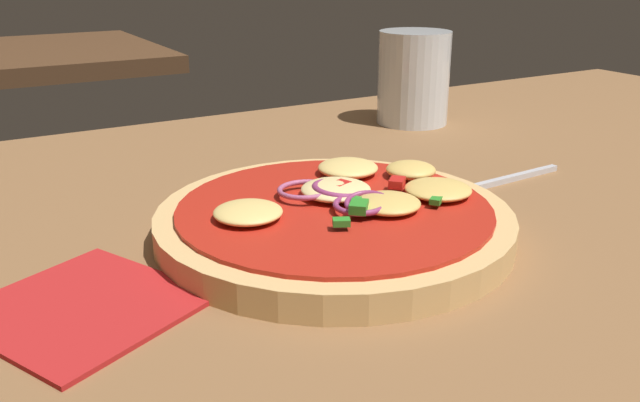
{
  "coord_description": "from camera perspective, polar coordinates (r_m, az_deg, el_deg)",
  "views": [
    {
      "loc": [
        -0.28,
        -0.36,
        0.22
      ],
      "look_at": [
        -0.05,
        0.04,
        0.05
      ],
      "focal_mm": 37.91,
      "sensor_mm": 36.0,
      "label": 1
    }
  ],
  "objects": [
    {
      "name": "beer_glass",
      "position": [
        0.8,
        7.88,
        9.9
      ],
      "size": [
        0.08,
        0.08,
        0.11
      ],
      "color": "silver",
      "rests_on": "dining_table"
    },
    {
      "name": "fork",
      "position": [
        0.59,
        13.29,
        1.22
      ],
      "size": [
        0.18,
        0.02,
        0.01
      ],
      "color": "silver",
      "rests_on": "dining_table"
    },
    {
      "name": "pizza",
      "position": [
        0.48,
        1.43,
        -1.42
      ],
      "size": [
        0.25,
        0.25,
        0.03
      ],
      "color": "tan",
      "rests_on": "dining_table"
    },
    {
      "name": "dining_table",
      "position": [
        0.5,
        6.91,
        -4.43
      ],
      "size": [
        1.45,
        0.83,
        0.03
      ],
      "color": "brown",
      "rests_on": "ground"
    },
    {
      "name": "napkin",
      "position": [
        0.41,
        -19.29,
        -8.6
      ],
      "size": [
        0.15,
        0.15,
        0.0
      ],
      "color": "#B21E1E",
      "rests_on": "dining_table"
    }
  ]
}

